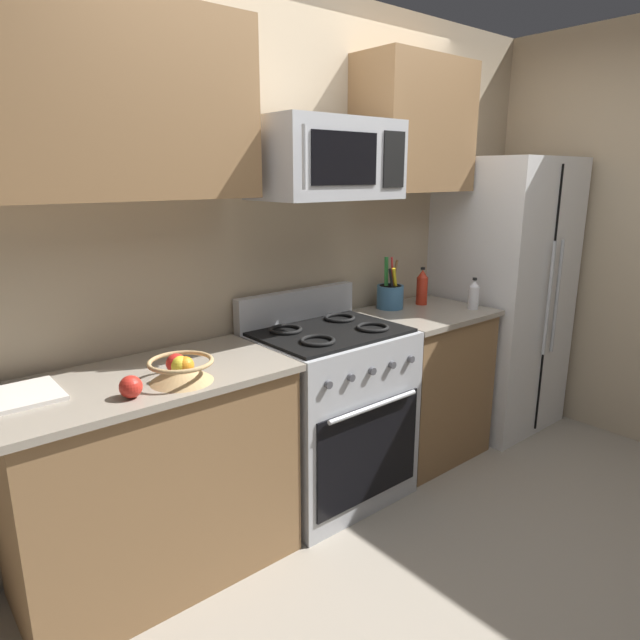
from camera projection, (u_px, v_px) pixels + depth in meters
name	position (u px, v px, depth m)	size (l,w,h in m)	color
ground_plane	(415.00, 549.00, 2.60)	(16.00, 16.00, 0.00)	gray
wall_back	(285.00, 249.00, 3.00)	(8.00, 0.10, 2.60)	tan
counter_left	(154.00, 478.00, 2.34)	(1.17, 0.60, 0.91)	olive
range_oven	(329.00, 412.00, 2.94)	(0.76, 0.64, 1.09)	#B2B5BA
counter_right	(422.00, 382.00, 3.41)	(0.73, 0.60, 0.91)	olive
refrigerator	(501.00, 296.00, 3.76)	(0.76, 0.71, 1.80)	silver
wall_right	(634.00, 238.00, 3.51)	(0.10, 8.00, 2.60)	tan
microwave	(326.00, 160.00, 2.63)	(0.70, 0.44, 0.37)	#B2B5BA
upper_cabinets_left	(105.00, 101.00, 2.07)	(1.16, 0.34, 0.72)	olive
upper_cabinets_right	(414.00, 126.00, 3.14)	(0.72, 0.34, 0.72)	olive
utensil_crock	(390.00, 295.00, 3.34)	(0.16, 0.16, 0.31)	teal
fruit_basket	(181.00, 369.00, 2.15)	(0.25, 0.25, 0.11)	tan
apple_loose	(131.00, 387.00, 2.00)	(0.08, 0.08, 0.08)	red
cutting_board	(16.00, 396.00, 2.00)	(0.29, 0.27, 0.02)	silver
bottle_vinegar	(474.00, 295.00, 3.31)	(0.06, 0.06, 0.19)	silver
bottle_hot_sauce	(422.00, 287.00, 3.43)	(0.07, 0.07, 0.23)	red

